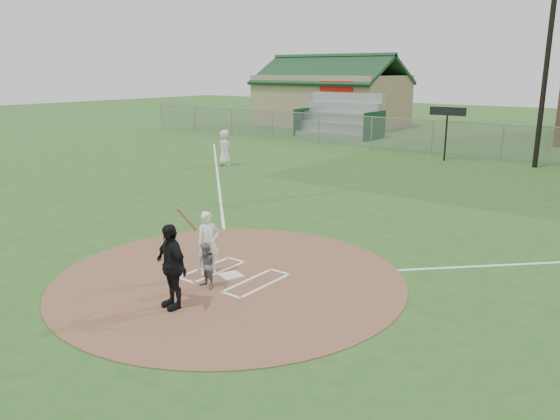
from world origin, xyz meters
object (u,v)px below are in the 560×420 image
Objects in this scene: batter_at_plate at (208,243)px; home_plate at (231,275)px; ondeck_player at (225,148)px; catcher at (206,266)px; umpire at (171,266)px.

home_plate is at bearing 21.04° from batter_at_plate.
home_plate is 0.27× the size of batter_at_plate.
home_plate is 16.10m from ondeck_player.
batter_at_plate is at bearing 169.41° from ondeck_player.
batter_at_plate is at bearing 139.19° from catcher.
home_plate is 2.25m from umpire.
ondeck_player is (-11.29, 13.70, -0.00)m from umpire.
home_plate is at bearing 107.74° from umpire.
ondeck_player reaches higher than catcher.
umpire is 0.98× the size of ondeck_player.
ondeck_player is 15.86m from batter_at_plate.
catcher is 0.60× the size of batter_at_plate.
batter_at_plate is (10.54, -11.86, -0.11)m from ondeck_player.
home_plate is at bearing 101.47° from catcher.
umpire is 17.76m from ondeck_player.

